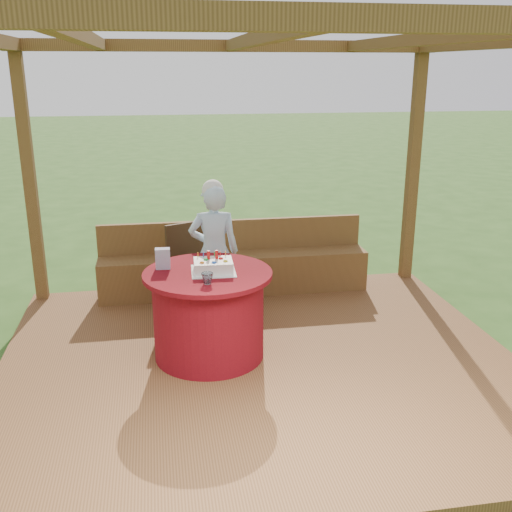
{
  "coord_description": "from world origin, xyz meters",
  "views": [
    {
      "loc": [
        -0.84,
        -4.64,
        2.57
      ],
      "look_at": [
        0.0,
        0.25,
        1.0
      ],
      "focal_mm": 42.0,
      "sensor_mm": 36.0,
      "label": 1
    }
  ],
  "objects": [
    {
      "name": "bench",
      "position": [
        0.0,
        1.72,
        0.38
      ],
      "size": [
        3.0,
        0.42,
        0.8
      ],
      "color": "brown",
      "rests_on": "deck"
    },
    {
      "name": "chair",
      "position": [
        -0.5,
        1.36,
        0.62
      ],
      "size": [
        0.58,
        0.58,
        0.89
      ],
      "color": "#382411",
      "rests_on": "deck"
    },
    {
      "name": "drinking_glass",
      "position": [
        -0.46,
        -0.12,
        0.95
      ],
      "size": [
        0.13,
        0.13,
        0.09
      ],
      "primitive_type": "imported",
      "rotation": [
        0.0,
        0.0,
        -0.42
      ],
      "color": "silver",
      "rests_on": "table"
    },
    {
      "name": "pergola",
      "position": [
        0.0,
        0.0,
        2.41
      ],
      "size": [
        4.5,
        4.0,
        2.72
      ],
      "color": "brown",
      "rests_on": "deck"
    },
    {
      "name": "elderly_woman",
      "position": [
        -0.29,
        1.06,
        0.83
      ],
      "size": [
        0.53,
        0.37,
        1.42
      ],
      "color": "#97C4E1",
      "rests_on": "deck"
    },
    {
      "name": "birthday_cake",
      "position": [
        -0.38,
        0.18,
        0.96
      ],
      "size": [
        0.39,
        0.39,
        0.17
      ],
      "color": "white",
      "rests_on": "table"
    },
    {
      "name": "deck",
      "position": [
        0.0,
        0.0,
        0.06
      ],
      "size": [
        4.5,
        4.0,
        0.12
      ],
      "primitive_type": "cube",
      "color": "brown",
      "rests_on": "ground"
    },
    {
      "name": "ground",
      "position": [
        0.0,
        0.0,
        0.0
      ],
      "size": [
        60.0,
        60.0,
        0.0
      ],
      "primitive_type": "plane",
      "color": "#2B511B",
      "rests_on": "ground"
    },
    {
      "name": "gift_bag",
      "position": [
        -0.8,
        0.33,
        1.0
      ],
      "size": [
        0.13,
        0.09,
        0.18
      ],
      "primitive_type": "cube",
      "rotation": [
        0.0,
        0.0,
        -0.04
      ],
      "color": "#CA82AF",
      "rests_on": "table"
    },
    {
      "name": "table",
      "position": [
        -0.43,
        0.17,
        0.52
      ],
      "size": [
        1.11,
        1.11,
        0.79
      ],
      "color": "maroon",
      "rests_on": "deck"
    }
  ]
}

